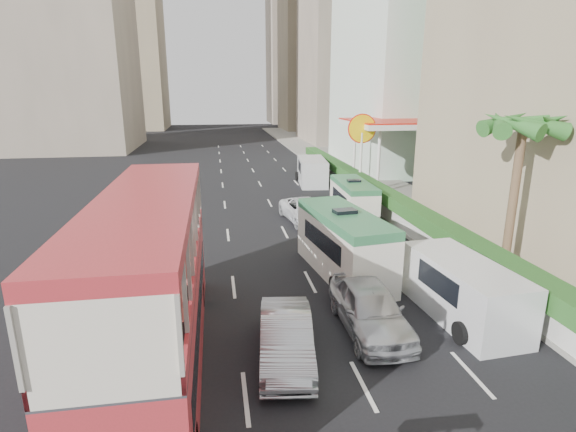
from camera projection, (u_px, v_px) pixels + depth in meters
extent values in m
plane|color=black|center=(355.00, 345.00, 14.18)|extent=(200.00, 200.00, 0.00)
cube|color=#B82C32|center=(153.00, 284.00, 12.58)|extent=(2.50, 11.00, 5.06)
imported|color=silver|center=(286.00, 359.00, 13.44)|extent=(2.01, 4.46, 1.42)
imported|color=silver|center=(369.00, 330.00, 15.08)|extent=(1.92, 4.75, 1.62)
imported|color=silver|center=(306.00, 222.00, 27.61)|extent=(2.95, 5.23, 1.38)
cube|color=silver|center=(344.00, 244.00, 19.36)|extent=(2.92, 6.46, 2.76)
cube|color=silver|center=(353.00, 200.00, 27.96)|extent=(1.95, 5.37, 2.36)
cube|color=silver|center=(463.00, 290.00, 15.69)|extent=(2.43, 5.27, 2.05)
cube|color=silver|center=(312.00, 171.00, 38.65)|extent=(2.73, 5.61, 2.16)
cube|color=#99968C|center=(368.00, 182.00, 39.32)|extent=(6.00, 120.00, 0.18)
cube|color=silver|center=(383.00, 207.00, 28.27)|extent=(0.30, 44.00, 1.00)
cube|color=#2D6626|center=(384.00, 194.00, 28.04)|extent=(1.10, 44.00, 0.70)
cylinder|color=brown|center=(513.00, 202.00, 18.29)|extent=(0.36, 0.36, 6.40)
cube|color=silver|center=(389.00, 154.00, 36.86)|extent=(6.50, 8.00, 5.50)
cube|color=tan|center=(317.00, 17.00, 88.89)|extent=(14.00, 14.00, 44.00)
cube|color=gray|center=(297.00, 40.00, 110.35)|extent=(14.00, 14.00, 40.00)
cube|color=tan|center=(119.00, 13.00, 90.21)|extent=(16.00, 16.00, 46.00)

